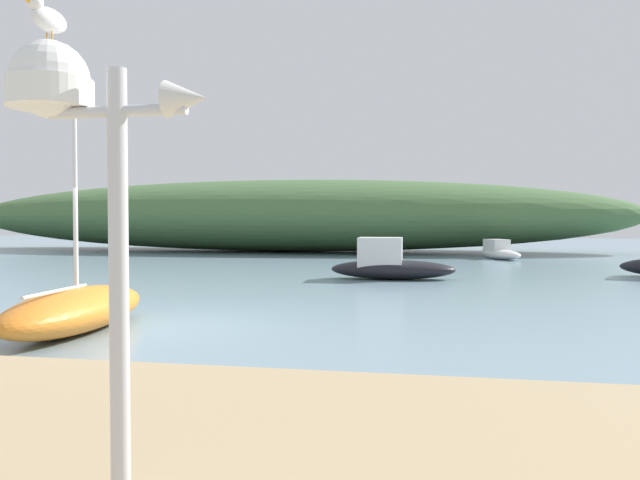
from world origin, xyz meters
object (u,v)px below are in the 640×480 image
Objects in this scene: mast_structure at (72,122)px; sailboat_by_sandbar at (77,309)px; seagull_on_radar at (47,17)px; motorboat_near_shore at (499,252)px; motorboat_far_left at (389,264)px.

mast_structure is 0.67× the size of sailboat_by_sandbar.
mast_structure is 7.86× the size of seagull_on_radar.
seagull_on_radar is at bearing -173.06° from mast_structure.
seagull_on_radar reaches higher than motorboat_near_shore.
motorboat_far_left is (4.62, 10.65, 0.10)m from sailboat_by_sandbar.
motorboat_far_left is at bearing 87.73° from mast_structure.
seagull_on_radar is 7.85m from sailboat_by_sandbar.
mast_structure is 17.05m from motorboat_far_left.
motorboat_far_left is at bearing -111.63° from motorboat_near_shore.
motorboat_near_shore is at bearing 68.37° from motorboat_far_left.
motorboat_far_left is (0.82, 16.93, -2.70)m from seagull_on_radar.
sailboat_by_sandbar is at bearing -112.50° from motorboat_near_shore.
sailboat_by_sandbar reaches higher than motorboat_near_shore.
sailboat_by_sandbar is at bearing -113.44° from motorboat_far_left.
seagull_on_radar is 0.09× the size of motorboat_far_left.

